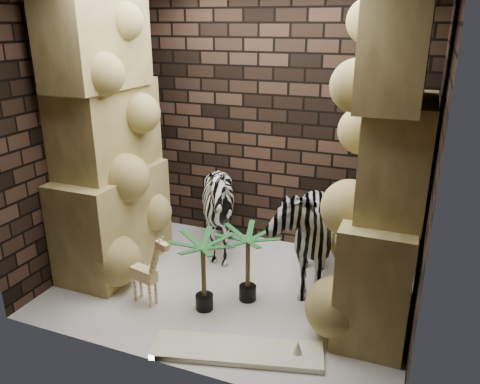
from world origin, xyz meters
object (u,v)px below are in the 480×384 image
at_px(surfboard, 237,351).
at_px(zebra_left, 219,214).
at_px(zebra_right, 302,221).
at_px(palm_back, 204,274).
at_px(palm_front, 248,266).
at_px(giraffe_toy, 143,266).

bearing_deg(surfboard, zebra_left, 104.29).
xyz_separation_m(zebra_right, palm_back, (-0.73, -0.79, -0.34)).
xyz_separation_m(zebra_right, palm_front, (-0.40, -0.48, -0.35)).
distance_m(palm_front, surfboard, 0.88).
bearing_deg(giraffe_toy, surfboard, -5.17).
bearing_deg(zebra_left, zebra_right, 5.61).
relative_size(zebra_right, palm_front, 1.92).
distance_m(zebra_right, palm_front, 0.72).
relative_size(zebra_right, palm_back, 1.91).
bearing_deg(giraffe_toy, zebra_left, 88.34).
relative_size(zebra_left, palm_back, 1.63).
bearing_deg(giraffe_toy, palm_back, 23.89).
bearing_deg(zebra_left, surfboard, -43.48).
bearing_deg(zebra_right, zebra_left, 153.42).
distance_m(zebra_left, palm_back, 1.06).
xyz_separation_m(zebra_left, palm_front, (0.61, -0.70, -0.18)).
bearing_deg(palm_front, surfboard, -75.34).
distance_m(palm_front, palm_back, 0.45).
bearing_deg(zebra_right, palm_back, -147.37).
bearing_deg(zebra_right, surfboard, -113.29).
bearing_deg(giraffe_toy, zebra_right, 47.63).
relative_size(giraffe_toy, palm_back, 1.05).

